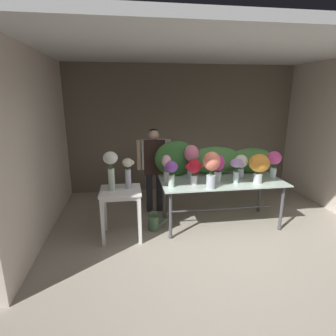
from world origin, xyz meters
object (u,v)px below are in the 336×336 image
(florist, at_px, (154,161))
(vase_ivory_tulips, at_px, (241,164))
(vase_blush_ranunculus, at_px, (166,166))
(vase_cream_lisianthus_tall, at_px, (128,171))
(vase_sunset_anemones, at_px, (259,165))
(vase_lilac_peonies, at_px, (237,167))
(display_table_glass, at_px, (221,186))
(vase_magenta_carnations, at_px, (218,167))
(vase_rosy_freesia, at_px, (192,158))
(side_table_white, at_px, (121,197))
(vase_violet_snapdragons, at_px, (171,171))
(watering_can, at_px, (154,223))
(vase_white_roses_tall, at_px, (111,166))
(vase_fuchsia_hydrangea, at_px, (274,161))
(vase_coral_lilies, at_px, (212,166))
(vase_crimson_stock, at_px, (194,169))

(florist, xyz_separation_m, vase_ivory_tulips, (1.42, -0.68, 0.06))
(vase_blush_ranunculus, xyz_separation_m, vase_cream_lisianthus_tall, (-0.63, -0.23, 0.01))
(vase_sunset_anemones, height_order, vase_lilac_peonies, vase_sunset_anemones)
(display_table_glass, xyz_separation_m, vase_lilac_peonies, (0.18, -0.18, 0.38))
(vase_magenta_carnations, relative_size, vase_rosy_freesia, 0.78)
(side_table_white, height_order, vase_rosy_freesia, vase_rosy_freesia)
(display_table_glass, xyz_separation_m, vase_violet_snapdragons, (-0.89, -0.22, 0.37))
(vase_cream_lisianthus_tall, bearing_deg, florist, 60.87)
(display_table_glass, bearing_deg, watering_can, -177.17)
(vase_white_roses_tall, bearing_deg, vase_fuchsia_hydrangea, 4.17)
(florist, relative_size, vase_violet_snapdragons, 3.86)
(florist, relative_size, vase_lilac_peonies, 3.96)
(display_table_glass, relative_size, vase_white_roses_tall, 3.44)
(vase_coral_lilies, bearing_deg, florist, 125.21)
(vase_crimson_stock, bearing_deg, vase_ivory_tulips, 11.55)
(vase_crimson_stock, bearing_deg, vase_rosy_freesia, 83.67)
(vase_cream_lisianthus_tall, bearing_deg, vase_violet_snapdragons, -5.09)
(vase_violet_snapdragons, bearing_deg, vase_magenta_carnations, 9.79)
(vase_crimson_stock, bearing_deg, vase_blush_ranunculus, 152.80)
(vase_lilac_peonies, bearing_deg, vase_cream_lisianthus_tall, 179.46)
(vase_ivory_tulips, relative_size, vase_white_roses_tall, 0.70)
(vase_white_roses_tall, xyz_separation_m, vase_cream_lisianthus_tall, (0.25, 0.06, -0.10))
(vase_rosy_freesia, bearing_deg, vase_cream_lisianthus_tall, -162.65)
(vase_fuchsia_hydrangea, relative_size, vase_violet_snapdragons, 1.14)
(vase_crimson_stock, distance_m, vase_white_roses_tall, 1.29)
(display_table_glass, distance_m, vase_lilac_peonies, 0.46)
(vase_rosy_freesia, bearing_deg, vase_lilac_peonies, -27.82)
(vase_ivory_tulips, xyz_separation_m, watering_can, (-1.51, -0.09, -0.93))
(florist, distance_m, vase_lilac_peonies, 1.54)
(vase_sunset_anemones, distance_m, vase_white_roses_tall, 2.34)
(florist, xyz_separation_m, vase_cream_lisianthus_tall, (-0.49, -0.87, 0.08))
(vase_blush_ranunculus, bearing_deg, side_table_white, -159.36)
(vase_violet_snapdragons, bearing_deg, vase_blush_ranunculus, 96.82)
(display_table_glass, distance_m, vase_sunset_anemones, 0.71)
(vase_cream_lisianthus_tall, bearing_deg, vase_sunset_anemones, -2.10)
(florist, height_order, vase_sunset_anemones, florist)
(vase_sunset_anemones, bearing_deg, vase_magenta_carnations, 166.22)
(vase_magenta_carnations, height_order, vase_blush_ranunculus, vase_magenta_carnations)
(vase_magenta_carnations, bearing_deg, watering_can, 178.39)
(display_table_glass, height_order, vase_blush_ranunculus, vase_blush_ranunculus)
(vase_white_roses_tall, relative_size, watering_can, 1.70)
(vase_fuchsia_hydrangea, bearing_deg, display_table_glass, 178.54)
(vase_cream_lisianthus_tall, bearing_deg, vase_crimson_stock, 0.99)
(vase_ivory_tulips, relative_size, vase_magenta_carnations, 0.93)
(vase_violet_snapdragons, bearing_deg, florist, 100.71)
(vase_magenta_carnations, distance_m, vase_cream_lisianthus_tall, 1.46)
(vase_fuchsia_hydrangea, bearing_deg, vase_coral_lilies, -163.54)
(vase_white_roses_tall, bearing_deg, vase_ivory_tulips, 6.64)
(display_table_glass, height_order, vase_lilac_peonies, vase_lilac_peonies)
(vase_ivory_tulips, height_order, vase_lilac_peonies, vase_ivory_tulips)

